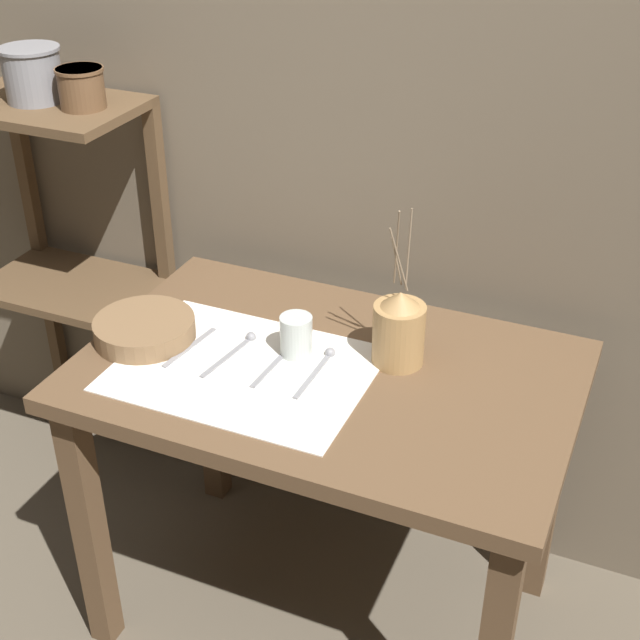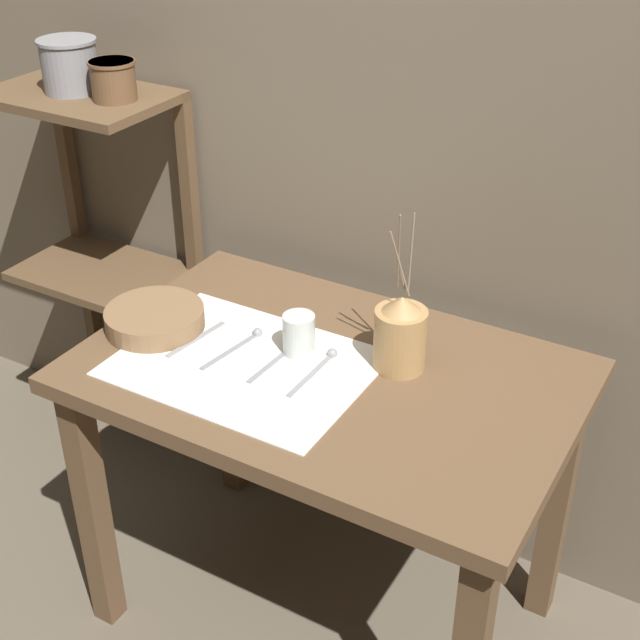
# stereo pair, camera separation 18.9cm
# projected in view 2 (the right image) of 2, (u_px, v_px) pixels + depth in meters

# --- Properties ---
(ground_plane) EXTENTS (12.00, 12.00, 0.00)m
(ground_plane) POSITION_uv_depth(u_px,v_px,m) (325.00, 609.00, 2.35)
(ground_plane) COLOR brown
(stone_wall_back) EXTENTS (7.00, 0.06, 2.40)m
(stone_wall_back) POSITION_uv_depth(u_px,v_px,m) (425.00, 117.00, 2.07)
(stone_wall_back) COLOR #6B5E4C
(stone_wall_back) RESTS_ON ground_plane
(wooden_table) EXTENTS (1.08, 0.70, 0.77)m
(wooden_table) POSITION_uv_depth(u_px,v_px,m) (326.00, 412.00, 2.01)
(wooden_table) COLOR brown
(wooden_table) RESTS_ON ground_plane
(wooden_shelf_unit) EXTENTS (0.49, 0.32, 1.18)m
(wooden_shelf_unit) POSITION_uv_depth(u_px,v_px,m) (106.00, 216.00, 2.52)
(wooden_shelf_unit) COLOR brown
(wooden_shelf_unit) RESTS_ON ground_plane
(linen_cloth) EXTENTS (0.55, 0.41, 0.00)m
(linen_cloth) POSITION_uv_depth(u_px,v_px,m) (245.00, 364.00, 1.96)
(linen_cloth) COLOR white
(linen_cloth) RESTS_ON wooden_table
(pitcher_with_flowers) EXTENTS (0.12, 0.12, 0.37)m
(pitcher_with_flowers) POSITION_uv_depth(u_px,v_px,m) (400.00, 335.00, 1.91)
(pitcher_with_flowers) COLOR #A87F4C
(pitcher_with_flowers) RESTS_ON wooden_table
(wooden_bowl) EXTENTS (0.23, 0.23, 0.05)m
(wooden_bowl) POSITION_uv_depth(u_px,v_px,m) (155.00, 319.00, 2.08)
(wooden_bowl) COLOR brown
(wooden_bowl) RESTS_ON wooden_table
(glass_tumbler_near) EXTENTS (0.07, 0.07, 0.09)m
(glass_tumbler_near) POSITION_uv_depth(u_px,v_px,m) (299.00, 334.00, 1.97)
(glass_tumbler_near) COLOR #B7C1BC
(glass_tumbler_near) RESTS_ON wooden_table
(fork_outer) EXTENTS (0.04, 0.18, 0.00)m
(fork_outer) POSITION_uv_depth(u_px,v_px,m) (196.00, 339.00, 2.04)
(fork_outer) COLOR gray
(fork_outer) RESTS_ON wooden_table
(spoon_outer) EXTENTS (0.04, 0.20, 0.02)m
(spoon_outer) POSITION_uv_depth(u_px,v_px,m) (247.00, 340.00, 2.04)
(spoon_outer) COLOR gray
(spoon_outer) RESTS_ON wooden_table
(fork_inner) EXTENTS (0.02, 0.18, 0.00)m
(fork_inner) POSITION_uv_depth(u_px,v_px,m) (273.00, 362.00, 1.96)
(fork_inner) COLOR gray
(fork_inner) RESTS_ON wooden_table
(spoon_inner) EXTENTS (0.02, 0.20, 0.02)m
(spoon_inner) POSITION_uv_depth(u_px,v_px,m) (324.00, 362.00, 1.96)
(spoon_inner) COLOR gray
(spoon_inner) RESTS_ON wooden_table
(metal_pot_large) EXTENTS (0.15, 0.15, 0.13)m
(metal_pot_large) POSITION_uv_depth(u_px,v_px,m) (69.00, 64.00, 2.27)
(metal_pot_large) COLOR gray
(metal_pot_large) RESTS_ON wooden_shelf_unit
(metal_pot_small) EXTENTS (0.12, 0.12, 0.10)m
(metal_pot_small) POSITION_uv_depth(u_px,v_px,m) (113.00, 79.00, 2.22)
(metal_pot_small) COLOR brown
(metal_pot_small) RESTS_ON wooden_shelf_unit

